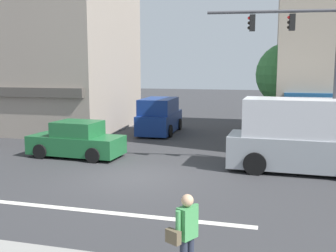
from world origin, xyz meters
TOP-DOWN VIEW (x-y plane):
  - ground_plane at (0.00, 0.00)m, footprint 120.00×120.00m
  - lane_marking_stripe at (0.00, -3.50)m, footprint 9.00×0.24m
  - building_left_block at (-10.42, 9.77)m, footprint 11.90×8.42m
  - street_tree at (5.41, 7.37)m, footprint 3.13×3.13m
  - traffic_light_mast at (6.01, 2.75)m, footprint 4.86×0.74m
  - box_truck_parked_curbside at (5.73, 2.40)m, footprint 5.65×2.34m
  - sedan_crossing_rightbound at (-3.56, 2.48)m, footprint 4.18×2.03m
  - van_approaching_near at (-1.81, 9.58)m, footprint 2.19×4.67m
  - pedestrian_foreground_with_bag at (3.33, -6.40)m, footprint 0.53×0.64m

SIDE VIEW (x-z plane):
  - ground_plane at x=0.00m, z-range 0.00..0.00m
  - lane_marking_stripe at x=0.00m, z-range 0.00..0.01m
  - sedan_crossing_rightbound at x=-3.56m, z-range -0.08..1.50m
  - pedestrian_foreground_with_bag at x=3.33m, z-range 0.12..1.79m
  - van_approaching_near at x=-1.81m, z-range -0.05..2.06m
  - box_truck_parked_curbside at x=5.73m, z-range -0.12..2.63m
  - street_tree at x=5.41m, z-range 0.98..6.12m
  - traffic_light_mast at x=6.01m, z-range 1.08..7.28m
  - building_left_block at x=-10.42m, z-range 0.00..10.23m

